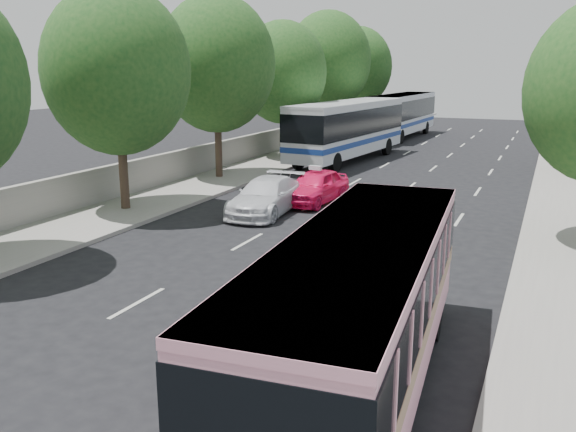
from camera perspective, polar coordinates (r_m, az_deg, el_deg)
The scene contains 15 objects.
ground at distance 16.40m, azimuth -4.31°, elevation -6.72°, with size 120.00×120.00×0.00m, color black.
sidewalk_left at distance 37.50m, azimuth -1.60°, elevation 5.06°, with size 4.00×90.00×0.15m, color #9E998E.
sidewalk_right at distance 34.06m, azimuth 25.31°, elevation 2.83°, with size 4.00×90.00×0.12m, color #9E998E.
low_wall at distance 38.18m, azimuth -4.07°, elevation 6.43°, with size 0.30×90.00×1.50m, color #9E998E.
tree_left_b at distance 25.02m, azimuth -15.69°, elevation 13.45°, with size 5.70×5.70×8.88m.
tree_left_c at distance 31.75m, azimuth -6.67°, elevation 14.36°, with size 6.00×6.00×9.35m.
tree_left_d at distance 38.85m, azimuth -0.44°, elevation 13.59°, with size 5.52×5.52×8.60m.
tree_left_e at distance 46.25m, azimuth 3.83°, elevation 14.57°, with size 6.30×6.30×9.82m.
tree_left_f at distance 53.90m, azimuth 6.58°, elevation 13.93°, with size 5.88×5.88×9.16m.
pink_bus at distance 10.69m, azimuth 6.80°, elevation -7.60°, with size 3.05×9.46×2.97m.
pink_taxi at distance 26.36m, azimuth 2.56°, elevation 2.78°, with size 1.71×4.25×1.45m, color #FC155C.
white_pickup at distance 24.43m, azimuth -2.05°, elevation 1.87°, with size 1.98×4.87×1.41m, color silver.
tour_coach_front at distance 38.32m, azimuth 5.63°, elevation 8.41°, with size 3.90×12.51×3.68m.
tour_coach_rear at distance 52.34m, azimuth 10.64°, elevation 9.58°, with size 3.16×12.07×3.58m.
taxi_roof_sign at distance 26.22m, azimuth 2.58°, elevation 4.53°, with size 0.55×0.18×0.18m, color silver.
Camera 1 is at (7.23, -13.57, 5.72)m, focal length 38.00 mm.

